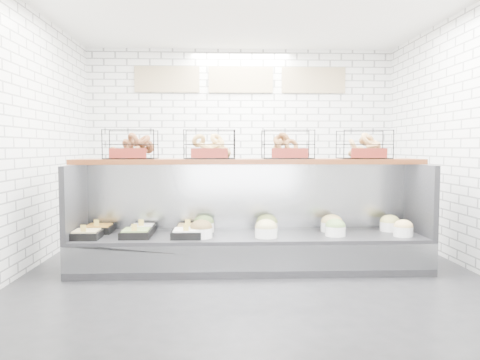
{
  "coord_description": "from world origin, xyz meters",
  "views": [
    {
      "loc": [
        -0.33,
        -5.01,
        1.4
      ],
      "look_at": [
        -0.11,
        0.45,
        1.01
      ],
      "focal_mm": 35.0,
      "sensor_mm": 36.0,
      "label": 1
    }
  ],
  "objects": [
    {
      "name": "ground",
      "position": [
        0.0,
        0.0,
        0.0
      ],
      "size": [
        5.5,
        5.5,
        0.0
      ],
      "primitive_type": "plane",
      "color": "black",
      "rests_on": "ground"
    },
    {
      "name": "room_shell",
      "position": [
        0.0,
        0.6,
        2.06
      ],
      "size": [
        5.02,
        5.51,
        3.01
      ],
      "color": "white",
      "rests_on": "ground"
    },
    {
      "name": "display_case",
      "position": [
        -0.01,
        0.34,
        0.33
      ],
      "size": [
        4.0,
        0.9,
        1.2
      ],
      "color": "black",
      "rests_on": "ground"
    },
    {
      "name": "bagel_shelf",
      "position": [
        0.0,
        0.52,
        1.38
      ],
      "size": [
        4.1,
        0.5,
        0.4
      ],
      "color": "#532611",
      "rests_on": "display_case"
    },
    {
      "name": "prep_counter",
      "position": [
        -0.01,
        2.43,
        0.47
      ],
      "size": [
        4.0,
        0.6,
        1.2
      ],
      "color": "#93969B",
      "rests_on": "ground"
    }
  ]
}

